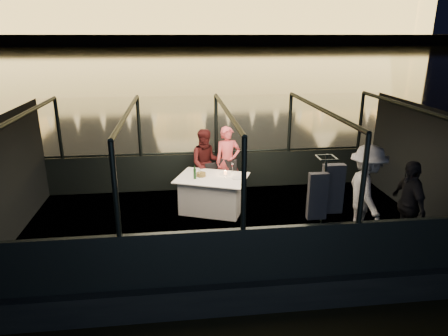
{
  "coord_description": "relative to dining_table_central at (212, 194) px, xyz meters",
  "views": [
    {
      "loc": [
        -0.91,
        -7.26,
        4.14
      ],
      "look_at": [
        0.0,
        0.4,
        1.55
      ],
      "focal_mm": 32.0,
      "sensor_mm": 36.0,
      "label": 1
    }
  ],
  "objects": [
    {
      "name": "river_water",
      "position": [
        0.23,
        79.34,
        -0.89
      ],
      "size": [
        500.0,
        500.0,
        0.0
      ],
      "primitive_type": "plane",
      "color": "black",
      "rests_on": "ground"
    },
    {
      "name": "boat_hull",
      "position": [
        0.23,
        -0.66,
        -0.89
      ],
      "size": [
        8.6,
        4.4,
        1.0
      ],
      "primitive_type": "cube",
      "color": "black",
      "rests_on": "river_water"
    },
    {
      "name": "boat_deck",
      "position": [
        0.23,
        -0.66,
        -0.41
      ],
      "size": [
        8.0,
        4.0,
        0.04
      ],
      "primitive_type": "cube",
      "color": "black",
      "rests_on": "boat_hull"
    },
    {
      "name": "gunwale_port",
      "position": [
        0.23,
        1.34,
        0.06
      ],
      "size": [
        8.0,
        0.08,
        0.9
      ],
      "primitive_type": "cube",
      "color": "black",
      "rests_on": "boat_deck"
    },
    {
      "name": "gunwale_starboard",
      "position": [
        0.23,
        -2.66,
        0.06
      ],
      "size": [
        8.0,
        0.08,
        0.9
      ],
      "primitive_type": "cube",
      "color": "black",
      "rests_on": "boat_deck"
    },
    {
      "name": "cabin_glass_port",
      "position": [
        0.23,
        1.34,
        1.21
      ],
      "size": [
        8.0,
        0.02,
        1.4
      ],
      "primitive_type": null,
      "color": "#99B2B2",
      "rests_on": "gunwale_port"
    },
    {
      "name": "cabin_glass_starboard",
      "position": [
        0.23,
        -2.66,
        1.21
      ],
      "size": [
        8.0,
        0.02,
        1.4
      ],
      "primitive_type": null,
      "color": "#99B2B2",
      "rests_on": "gunwale_starboard"
    },
    {
      "name": "cabin_roof_glass",
      "position": [
        0.23,
        -0.66,
        1.91
      ],
      "size": [
        8.0,
        4.0,
        0.02
      ],
      "primitive_type": null,
      "color": "#99B2B2",
      "rests_on": "boat_deck"
    },
    {
      "name": "end_wall_fore",
      "position": [
        -3.77,
        -0.66,
        0.76
      ],
      "size": [
        0.02,
        4.0,
        2.3
      ],
      "primitive_type": null,
      "color": "black",
      "rests_on": "boat_deck"
    },
    {
      "name": "end_wall_aft",
      "position": [
        4.23,
        -0.66,
        0.76
      ],
      "size": [
        0.02,
        4.0,
        2.3
      ],
      "primitive_type": null,
      "color": "black",
      "rests_on": "boat_deck"
    },
    {
      "name": "canopy_ribs",
      "position": [
        0.23,
        -0.66,
        0.76
      ],
      "size": [
        8.0,
        4.0,
        2.3
      ],
      "primitive_type": null,
      "color": "black",
      "rests_on": "boat_deck"
    },
    {
      "name": "embankment",
      "position": [
        0.23,
        209.34,
        0.11
      ],
      "size": [
        400.0,
        140.0,
        6.0
      ],
      "primitive_type": "cube",
      "color": "#423D33",
      "rests_on": "ground"
    },
    {
      "name": "dining_table_central",
      "position": [
        0.0,
        0.0,
        0.0
      ],
      "size": [
        1.73,
        1.51,
        0.77
      ],
      "primitive_type": "cube",
      "rotation": [
        0.0,
        0.0,
        -0.37
      ],
      "color": "silver",
      "rests_on": "boat_deck"
    },
    {
      "name": "chair_port_left",
      "position": [
        0.09,
        0.69,
        0.06
      ],
      "size": [
        0.48,
        0.48,
        0.8
      ],
      "primitive_type": "cube",
      "rotation": [
        0.0,
        0.0,
        0.34
      ],
      "color": "black",
      "rests_on": "boat_deck"
    },
    {
      "name": "chair_port_right",
      "position": [
        0.44,
        0.61,
        0.06
      ],
      "size": [
        0.53,
        0.53,
        0.89
      ],
      "primitive_type": "cube",
      "rotation": [
        0.0,
        0.0,
        -0.32
      ],
      "color": "black",
      "rests_on": "boat_deck"
    },
    {
      "name": "coat_stand",
      "position": [
        1.54,
        -2.38,
        0.51
      ],
      "size": [
        0.56,
        0.46,
        1.93
      ],
      "primitive_type": null,
      "rotation": [
        0.0,
        0.0,
        -0.07
      ],
      "color": "black",
      "rests_on": "boat_deck"
    },
    {
      "name": "person_woman_coral",
      "position": [
        0.45,
        0.89,
        0.36
      ],
      "size": [
        0.65,
        0.48,
        1.64
      ],
      "primitive_type": "imported",
      "rotation": [
        0.0,
        0.0,
        0.15
      ],
      "color": "#E55359",
      "rests_on": "boat_deck"
    },
    {
      "name": "person_man_maroon",
      "position": [
        -0.05,
        0.87,
        0.36
      ],
      "size": [
        0.8,
        0.64,
        1.6
      ],
      "primitive_type": "imported",
      "rotation": [
        0.0,
        0.0,
        0.05
      ],
      "color": "#3A1011",
      "rests_on": "boat_deck"
    },
    {
      "name": "passenger_stripe",
      "position": [
        2.66,
        -1.57,
        0.47
      ],
      "size": [
        0.8,
        1.25,
        1.82
      ],
      "primitive_type": "imported",
      "rotation": [
        0.0,
        0.0,
        1.45
      ],
      "color": "white",
      "rests_on": "boat_deck"
    },
    {
      "name": "passenger_dark",
      "position": [
        3.29,
        -1.9,
        0.47
      ],
      "size": [
        0.41,
        0.95,
        1.61
      ],
      "primitive_type": "imported",
      "rotation": [
        0.0,
        0.0,
        4.7
      ],
      "color": "black",
      "rests_on": "boat_deck"
    },
    {
      "name": "wine_bottle",
      "position": [
        -0.36,
        -0.05,
        0.53
      ],
      "size": [
        0.07,
        0.07,
        0.28
      ],
      "primitive_type": "cylinder",
      "rotation": [
        0.0,
        0.0,
        0.29
      ],
      "color": "#153A18",
      "rests_on": "dining_table_central"
    },
    {
      "name": "bread_basket",
      "position": [
        -0.23,
        0.1,
        0.42
      ],
      "size": [
        0.25,
        0.25,
        0.08
      ],
      "primitive_type": "cylinder",
      "rotation": [
        0.0,
        0.0,
        0.3
      ],
      "color": "brown",
      "rests_on": "dining_table_central"
    },
    {
      "name": "amber_candle",
      "position": [
        0.3,
        0.16,
        0.42
      ],
      "size": [
        0.05,
        0.05,
        0.08
      ],
      "primitive_type": "cylinder",
      "rotation": [
        0.0,
        0.0,
        0.01
      ],
      "color": "#FF8E3F",
      "rests_on": "dining_table_central"
    },
    {
      "name": "plate_near",
      "position": [
        0.52,
        -0.13,
        0.39
      ],
      "size": [
        0.23,
        0.23,
        0.01
      ],
      "primitive_type": "cylinder",
      "rotation": [
        0.0,
        0.0,
        0.03
      ],
      "color": "silver",
      "rests_on": "dining_table_central"
    },
    {
      "name": "plate_far",
      "position": [
        -0.22,
        0.35,
        0.39
      ],
      "size": [
        0.28,
        0.28,
        0.01
      ],
      "primitive_type": "cylinder",
      "rotation": [
        0.0,
        0.0,
        0.24
      ],
      "color": "white",
      "rests_on": "dining_table_central"
    },
    {
      "name": "wine_glass_white",
      "position": [
        -0.26,
        0.01,
        0.48
      ],
      "size": [
        0.07,
        0.07,
        0.17
      ],
      "primitive_type": null,
      "rotation": [
        0.0,
        0.0,
        -0.44
      ],
      "color": "silver",
      "rests_on": "dining_table_central"
    },
    {
      "name": "wine_glass_red",
      "position": [
        0.48,
        0.3,
        0.48
      ],
      "size": [
        0.08,
        0.08,
        0.19
      ],
      "primitive_type": null,
      "rotation": [
        0.0,
        0.0,
        0.41
      ],
      "color": "silver",
      "rests_on": "dining_table_central"
    },
    {
      "name": "wine_glass_empty",
      "position": [
        0.27,
        -0.07,
        0.48
      ],
      "size": [
        0.07,
        0.07,
        0.17
      ],
      "primitive_type": null,
      "rotation": [
        0.0,
        0.0,
        -0.14
      ],
      "color": "silver",
      "rests_on": "dining_table_central"
    }
  ]
}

